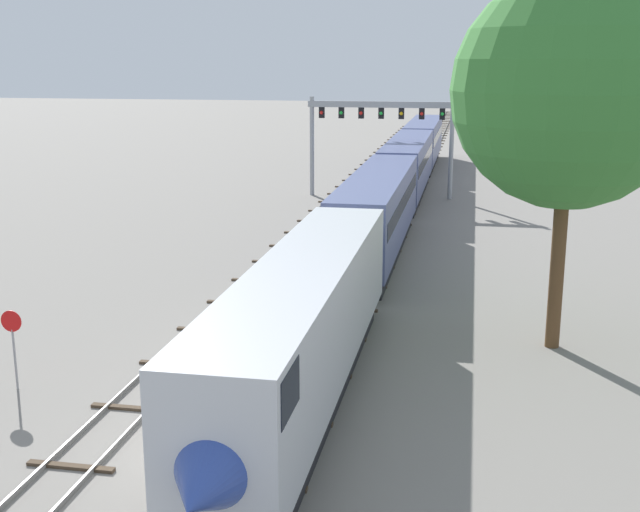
# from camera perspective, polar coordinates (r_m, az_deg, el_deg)

# --- Properties ---
(ground_plane) EXTENTS (400.00, 400.00, 0.00)m
(ground_plane) POSITION_cam_1_polar(r_m,az_deg,el_deg) (24.94, -7.59, -13.12)
(ground_plane) COLOR gray
(track_main) EXTENTS (2.60, 200.00, 0.16)m
(track_main) POSITION_cam_1_polar(r_m,az_deg,el_deg) (82.00, 6.96, 5.80)
(track_main) COLOR slate
(track_main) RESTS_ON ground
(track_near) EXTENTS (2.60, 160.00, 0.16)m
(track_near) POSITION_cam_1_polar(r_m,az_deg,el_deg) (63.00, 0.71, 3.52)
(track_near) COLOR slate
(track_near) RESTS_ON ground
(passenger_train) EXTENTS (3.04, 83.62, 4.80)m
(passenger_train) POSITION_cam_1_polar(r_m,az_deg,el_deg) (57.36, 5.35, 5.02)
(passenger_train) COLOR silver
(passenger_train) RESTS_ON ground
(signal_gantry) EXTENTS (12.10, 0.49, 8.20)m
(signal_gantry) POSITION_cam_1_polar(r_m,az_deg,el_deg) (67.14, 4.31, 9.28)
(signal_gantry) COLOR #999BA0
(signal_gantry) RESTS_ON ground
(stop_sign) EXTENTS (0.76, 0.08, 2.88)m
(stop_sign) POSITION_cam_1_polar(r_m,az_deg,el_deg) (29.85, -20.78, -5.44)
(stop_sign) COLOR gray
(stop_sign) RESTS_ON ground
(trackside_tree_left) EXTENTS (8.86, 8.86, 14.48)m
(trackside_tree_left) POSITION_cam_1_polar(r_m,az_deg,el_deg) (32.07, 17.16, 11.01)
(trackside_tree_left) COLOR brown
(trackside_tree_left) RESTS_ON ground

